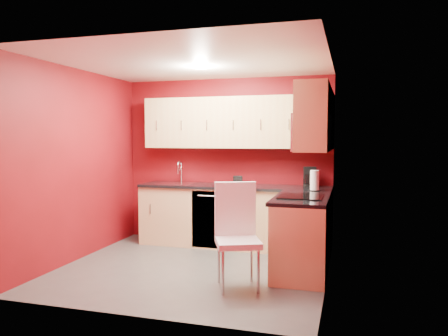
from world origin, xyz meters
The scene contains 21 objects.
floor centered at (0.00, 0.00, 0.00)m, with size 3.20×3.20×0.00m, color #444340.
ceiling centered at (0.00, 0.00, 2.50)m, with size 3.20×3.20×0.00m, color white.
wall_back centered at (0.00, 1.50, 1.25)m, with size 3.20×3.20×0.00m, color maroon.
wall_front centered at (0.00, -1.50, 1.25)m, with size 3.20×3.20×0.00m, color maroon.
wall_left centered at (-1.60, 0.00, 1.25)m, with size 3.00×3.00×0.00m, color maroon.
wall_right centered at (1.60, 0.00, 1.25)m, with size 3.00×3.00×0.00m, color maroon.
base_cabinets_back centered at (0.20, 1.20, 0.43)m, with size 2.80×0.60×0.87m, color #DFB07F.
base_cabinets_right centered at (1.30, 0.25, 0.43)m, with size 0.60×1.30×0.87m, color #DFB07F.
countertop_back centered at (0.20, 1.19, 0.89)m, with size 2.80×0.63×0.04m, color black.
countertop_right centered at (1.29, 0.23, 0.89)m, with size 0.63×1.27×0.04m, color black.
upper_cabinets_back centered at (0.20, 1.32, 1.83)m, with size 2.80×0.35×0.75m, color tan.
upper_cabinets_right centered at (1.42, 0.44, 1.89)m, with size 0.35×1.55×0.75m.
microwave centered at (1.39, 0.20, 1.66)m, with size 0.42×0.76×0.42m.
cooktop centered at (1.28, 0.20, 0.92)m, with size 0.50×0.55×0.01m, color black.
sink centered at (-0.70, 1.20, 0.94)m, with size 0.52×0.42×0.35m.
dishwasher_front centered at (-0.05, 0.91, 0.43)m, with size 0.60×0.02×0.82m, color black.
downlight centered at (0.00, 0.30, 2.48)m, with size 0.20×0.20×0.01m, color white.
coffee_maker centered at (1.29, 1.25, 1.05)m, with size 0.17×0.23×0.28m, color black, non-canonical shape.
napkin_holder centered at (0.26, 1.19, 0.98)m, with size 0.13×0.13×0.14m, color black, non-canonical shape.
paper_towel centered at (1.38, 0.85, 1.04)m, with size 0.15×0.15×0.27m, color white, non-canonical shape.
dining_chair centered at (0.70, -0.52, 0.56)m, with size 0.45×0.47×1.12m, color white, non-canonical shape.
Camera 1 is at (1.83, -4.94, 1.61)m, focal length 35.00 mm.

